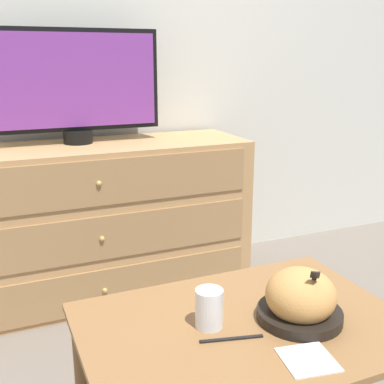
{
  "coord_description": "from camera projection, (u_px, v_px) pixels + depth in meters",
  "views": [
    {
      "loc": [
        -0.43,
        -2.44,
        1.13
      ],
      "look_at": [
        0.14,
        -1.12,
        0.73
      ],
      "focal_mm": 45.0,
      "sensor_mm": 36.0,
      "label": 1
    }
  ],
  "objects": [
    {
      "name": "wall_back",
      "position": [
        72.0,
        20.0,
        2.3
      ],
      "size": [
        12.0,
        0.05,
        2.6
      ],
      "color": "silver",
      "rests_on": "ground_plane"
    },
    {
      "name": "napkin",
      "position": [
        308.0,
        360.0,
        1.17
      ],
      "size": [
        0.14,
        0.14,
        0.0
      ],
      "color": "silver",
      "rests_on": "coffee_table"
    },
    {
      "name": "dresser",
      "position": [
        91.0,
        222.0,
        2.29
      ],
      "size": [
        1.51,
        0.48,
        0.74
      ],
      "color": "tan",
      "rests_on": "ground_plane"
    },
    {
      "name": "knife",
      "position": [
        231.0,
        339.0,
        1.25
      ],
      "size": [
        0.17,
        0.05,
        0.01
      ],
      "color": "black",
      "rests_on": "coffee_table"
    },
    {
      "name": "takeout_bowl",
      "position": [
        300.0,
        300.0,
        1.33
      ],
      "size": [
        0.24,
        0.24,
        0.18
      ],
      "color": "black",
      "rests_on": "coffee_table"
    },
    {
      "name": "drink_cup",
      "position": [
        209.0,
        311.0,
        1.3
      ],
      "size": [
        0.08,
        0.08,
        0.11
      ],
      "color": "#9E6638",
      "rests_on": "coffee_table"
    },
    {
      "name": "tv",
      "position": [
        74.0,
        84.0,
        2.17
      ],
      "size": [
        0.78,
        0.13,
        0.51
      ],
      "color": "black",
      "rests_on": "dresser"
    },
    {
      "name": "ground_plane",
      "position": [
        89.0,
        271.0,
        2.63
      ],
      "size": [
        12.0,
        12.0,
        0.0
      ],
      "primitive_type": "plane",
      "color": "#70665B"
    },
    {
      "name": "coffee_table",
      "position": [
        245.0,
        341.0,
        1.34
      ],
      "size": [
        0.9,
        0.63,
        0.42
      ],
      "color": "olive",
      "rests_on": "ground_plane"
    }
  ]
}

